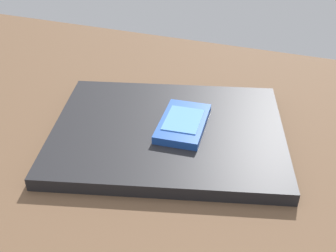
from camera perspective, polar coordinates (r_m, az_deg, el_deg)
The scene contains 3 objects.
desk_surface at distance 59.70cm, azimuth -8.82°, elevation -3.81°, with size 120.00×80.00×3.00cm, color brown.
laptop_closed at distance 59.09cm, azimuth 0.00°, elevation -0.87°, with size 32.26×24.90×1.83cm, color black.
cell_phone_on_laptop at distance 58.34cm, azimuth 2.08°, elevation 0.41°, with size 6.95×10.64×1.28cm.
Camera 1 is at (-24.05, 40.65, 38.02)cm, focal length 44.50 mm.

